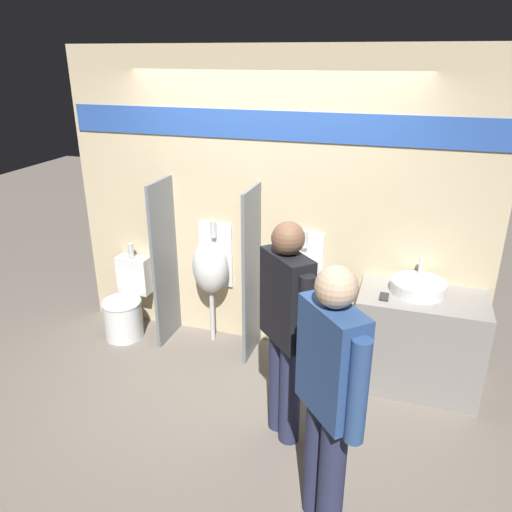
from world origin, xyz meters
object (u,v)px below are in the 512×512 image
at_px(sink_basin, 418,287).
at_px(cell_phone, 384,297).
at_px(toilet, 126,306).
at_px(person_in_vest, 286,325).
at_px(urinal_near_counter, 211,267).
at_px(urinal_far, 301,278).
at_px(person_with_lanyard, 329,393).

xyz_separation_m(sink_basin, cell_phone, (-0.25, -0.17, -0.05)).
relative_size(toilet, person_in_vest, 0.54).
distance_m(sink_basin, person_in_vest, 1.29).
bearing_deg(cell_phone, sink_basin, 34.71).
bearing_deg(urinal_near_counter, sink_basin, -2.86).
bearing_deg(cell_phone, person_in_vest, -126.87).
distance_m(urinal_far, person_with_lanyard, 1.80).
xyz_separation_m(sink_basin, toilet, (-2.70, -0.07, -0.58)).
height_order(urinal_far, person_in_vest, person_in_vest).
relative_size(urinal_near_counter, person_with_lanyard, 0.72).
relative_size(cell_phone, urinal_near_counter, 0.12).
bearing_deg(person_with_lanyard, toilet, 13.36).
relative_size(person_in_vest, person_with_lanyard, 0.99).
relative_size(cell_phone, toilet, 0.16).
bearing_deg(urinal_far, toilet, -174.79).
bearing_deg(sink_basin, urinal_near_counter, 177.14).
bearing_deg(cell_phone, person_with_lanyard, -97.33).
distance_m(urinal_far, person_in_vest, 1.08).
distance_m(urinal_near_counter, person_with_lanyard, 2.22).
height_order(cell_phone, person_with_lanyard, person_with_lanyard).
xyz_separation_m(urinal_near_counter, urinal_far, (0.86, 0.00, 0.00)).
bearing_deg(sink_basin, cell_phone, -145.29).
height_order(urinal_near_counter, person_with_lanyard, person_with_lanyard).
bearing_deg(sink_basin, toilet, -178.62).
height_order(sink_basin, toilet, sink_basin).
distance_m(toilet, person_with_lanyard, 2.82).
bearing_deg(sink_basin, person_in_vest, -131.16).
xyz_separation_m(sink_basin, person_in_vest, (-0.85, -0.97, 0.03)).
bearing_deg(person_in_vest, person_with_lanyard, 167.24).
xyz_separation_m(cell_phone, urinal_far, (-0.73, 0.27, -0.06)).
relative_size(sink_basin, person_with_lanyard, 0.26).
xyz_separation_m(toilet, person_in_vest, (1.86, -0.90, 0.61)).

